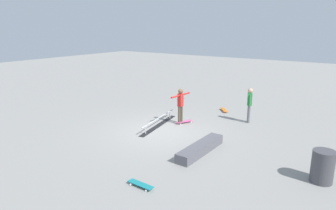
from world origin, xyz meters
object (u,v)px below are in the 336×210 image
object	(u,v)px
loose_skateboard_orange	(224,110)
trash_bin	(323,167)
grind_rail	(159,122)
loose_skateboard_teal	(141,184)
skate_ledge	(200,148)
loose_skateboard_black	(181,97)
skater_main	(180,104)
skateboard_main	(184,122)
bystander_green_shirt	(249,103)

from	to	relation	value
loose_skateboard_orange	trash_bin	bearing A→B (deg)	-173.79
grind_rail	loose_skateboard_teal	distance (m)	5.23
skate_ledge	loose_skateboard_black	distance (m)	7.99
skater_main	skateboard_main	xyz separation A→B (m)	(-0.17, 0.11, -0.85)
grind_rail	loose_skateboard_orange	size ratio (longest dim) A/B	4.22
skate_ledge	trash_bin	xyz separation A→B (m)	(-0.15, 3.73, 0.30)
loose_skateboard_teal	skateboard_main	bearing A→B (deg)	-68.31
loose_skateboard_orange	trash_bin	world-z (taller)	trash_bin
loose_skateboard_orange	loose_skateboard_black	distance (m)	3.46
loose_skateboard_black	trash_bin	world-z (taller)	trash_bin
bystander_green_shirt	loose_skateboard_black	bearing A→B (deg)	-138.56
skate_ledge	trash_bin	size ratio (longest dim) A/B	2.66
trash_bin	skateboard_main	bearing A→B (deg)	-111.36
bystander_green_shirt	loose_skateboard_black	size ratio (longest dim) A/B	1.92
skateboard_main	loose_skateboard_orange	xyz separation A→B (m)	(-2.82, 0.63, 0.00)
loose_skateboard_black	loose_skateboard_teal	distance (m)	10.38
skate_ledge	grind_rail	bearing A→B (deg)	-117.78
skate_ledge	skateboard_main	xyz separation A→B (m)	(-2.46, -2.17, -0.09)
loose_skateboard_orange	loose_skateboard_black	xyz separation A→B (m)	(-1.07, -3.29, 0.00)
skate_ledge	bystander_green_shirt	size ratio (longest dim) A/B	1.57
loose_skateboard_teal	trash_bin	distance (m)	5.03
skater_main	loose_skateboard_black	world-z (taller)	skater_main
bystander_green_shirt	loose_skateboard_teal	distance (m)	7.20
skate_ledge	loose_skateboard_teal	size ratio (longest dim) A/B	3.06
loose_skateboard_orange	loose_skateboard_black	size ratio (longest dim) A/B	0.91
grind_rail	skateboard_main	size ratio (longest dim) A/B	3.89
loose_skateboard_orange	grind_rail	bearing A→B (deg)	120.20
skate_ledge	skateboard_main	bearing A→B (deg)	-138.58
loose_skateboard_orange	loose_skateboard_teal	xyz separation A→B (m)	(8.22, 1.33, 0.00)
skater_main	loose_skateboard_orange	size ratio (longest dim) A/B	2.14
skater_main	loose_skateboard_black	bearing A→B (deg)	37.27
grind_rail	skate_ledge	distance (m)	3.31
skater_main	loose_skateboard_teal	world-z (taller)	skater_main
skateboard_main	loose_skateboard_teal	xyz separation A→B (m)	(5.40, 1.96, 0.00)
skateboard_main	trash_bin	size ratio (longest dim) A/B	0.87
skate_ledge	loose_skateboard_orange	size ratio (longest dim) A/B	3.31
skateboard_main	loose_skateboard_black	xyz separation A→B (m)	(-3.90, -2.66, 0.00)
grind_rail	trash_bin	size ratio (longest dim) A/B	3.39
skateboard_main	loose_skateboard_teal	size ratio (longest dim) A/B	1.00
loose_skateboard_teal	loose_skateboard_orange	bearing A→B (deg)	-79.06
skate_ledge	trash_bin	world-z (taller)	trash_bin
skateboard_main	loose_skateboard_orange	size ratio (longest dim) A/B	1.08
skate_ledge	skateboard_main	size ratio (longest dim) A/B	3.05
loose_skateboard_teal	grind_rail	bearing A→B (deg)	-57.05
skater_main	bystander_green_shirt	bearing A→B (deg)	-46.30
skater_main	grind_rail	bearing A→B (deg)	144.62
grind_rail	loose_skateboard_teal	xyz separation A→B (m)	(4.47, 2.71, -0.08)
loose_skateboard_orange	loose_skateboard_teal	distance (m)	8.33
skate_ledge	loose_skateboard_black	world-z (taller)	skate_ledge
skate_ledge	skater_main	distance (m)	3.33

